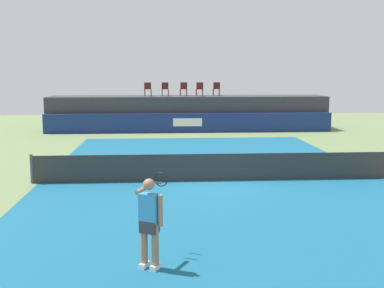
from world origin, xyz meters
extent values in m
plane|color=#6B7F51|center=(0.00, 3.00, 0.00)|extent=(48.00, 48.00, 0.00)
cube|color=#16597A|center=(0.00, 0.00, 0.00)|extent=(12.00, 22.00, 0.00)
cube|color=navy|center=(0.00, 13.50, 0.60)|extent=(18.00, 0.20, 1.20)
cube|color=white|center=(-0.14, 13.39, 0.66)|extent=(1.80, 0.02, 0.50)
cube|color=#38383D|center=(0.00, 15.30, 1.10)|extent=(18.00, 2.80, 2.20)
cylinder|color=#561919|center=(-2.40, 15.48, 2.42)|extent=(0.04, 0.04, 0.44)
cylinder|color=#561919|center=(-2.80, 15.49, 2.42)|extent=(0.04, 0.04, 0.44)
cylinder|color=#561919|center=(-2.42, 15.07, 2.42)|extent=(0.04, 0.04, 0.44)
cylinder|color=#561919|center=(-2.82, 15.09, 2.42)|extent=(0.04, 0.04, 0.44)
cube|color=#561919|center=(-2.61, 15.28, 2.66)|extent=(0.46, 0.46, 0.03)
cube|color=#561919|center=(-2.62, 15.07, 2.88)|extent=(0.44, 0.04, 0.42)
cylinder|color=#561919|center=(-1.27, 15.58, 2.42)|extent=(0.04, 0.04, 0.44)
cylinder|color=#561919|center=(-1.68, 15.60, 2.42)|extent=(0.04, 0.04, 0.44)
cylinder|color=#561919|center=(-1.30, 15.17, 2.42)|extent=(0.04, 0.04, 0.44)
cylinder|color=#561919|center=(-1.70, 15.20, 2.42)|extent=(0.04, 0.04, 0.44)
cube|color=#561919|center=(-1.49, 15.39, 2.66)|extent=(0.46, 0.46, 0.03)
cube|color=#561919|center=(-1.50, 15.18, 2.88)|extent=(0.44, 0.05, 0.42)
cylinder|color=#561919|center=(-0.10, 15.66, 2.42)|extent=(0.04, 0.04, 0.44)
cylinder|color=#561919|center=(-0.50, 15.63, 2.42)|extent=(0.04, 0.04, 0.44)
cylinder|color=#561919|center=(-0.07, 15.26, 2.42)|extent=(0.04, 0.04, 0.44)
cylinder|color=#561919|center=(-0.48, 15.23, 2.42)|extent=(0.04, 0.04, 0.44)
cube|color=#561919|center=(-0.29, 15.45, 2.66)|extent=(0.47, 0.47, 0.03)
cube|color=#561919|center=(-0.27, 15.24, 2.88)|extent=(0.44, 0.05, 0.42)
cylinder|color=#561919|center=(0.93, 15.21, 2.42)|extent=(0.04, 0.04, 0.44)
cylinder|color=#561919|center=(0.53, 15.20, 2.42)|extent=(0.04, 0.04, 0.44)
cylinder|color=#561919|center=(0.94, 14.81, 2.42)|extent=(0.04, 0.04, 0.44)
cylinder|color=#561919|center=(0.54, 14.80, 2.42)|extent=(0.04, 0.04, 0.44)
cube|color=#561919|center=(0.73, 15.00, 2.66)|extent=(0.45, 0.45, 0.03)
cube|color=#561919|center=(0.74, 14.79, 2.88)|extent=(0.44, 0.04, 0.42)
cylinder|color=#561919|center=(2.09, 15.67, 2.42)|extent=(0.04, 0.04, 0.44)
cylinder|color=#561919|center=(1.69, 15.67, 2.42)|extent=(0.04, 0.04, 0.44)
cylinder|color=#561919|center=(2.09, 15.27, 2.42)|extent=(0.04, 0.04, 0.44)
cylinder|color=#561919|center=(1.69, 15.27, 2.42)|extent=(0.04, 0.04, 0.44)
cube|color=#561919|center=(1.89, 15.47, 2.66)|extent=(0.44, 0.44, 0.03)
cube|color=#561919|center=(1.89, 15.26, 2.88)|extent=(0.44, 0.03, 0.42)
cube|color=#2D2D2D|center=(0.00, 0.00, 0.47)|extent=(12.40, 0.02, 0.95)
cylinder|color=#4C4C51|center=(-6.20, 0.00, 0.50)|extent=(0.10, 0.10, 1.00)
cube|color=white|center=(-1.95, -7.51, 0.05)|extent=(0.22, 0.29, 0.10)
cylinder|color=#997051|center=(-1.95, -7.51, 0.51)|extent=(0.14, 0.14, 0.82)
cube|color=white|center=(-2.17, -7.40, 0.05)|extent=(0.22, 0.29, 0.10)
cylinder|color=#997051|center=(-2.17, -7.40, 0.51)|extent=(0.14, 0.14, 0.82)
cube|color=#333338|center=(-2.06, -7.46, 0.84)|extent=(0.40, 0.35, 0.24)
cube|color=#338CCC|center=(-2.06, -7.46, 1.20)|extent=(0.41, 0.34, 0.56)
sphere|color=#997051|center=(-2.06, -7.46, 1.66)|extent=(0.22, 0.22, 0.22)
cylinder|color=#997051|center=(-1.85, -7.57, 1.18)|extent=(0.09, 0.09, 0.60)
cylinder|color=#997051|center=(-2.15, -7.11, 1.50)|extent=(0.35, 0.58, 0.14)
cylinder|color=black|center=(-1.96, -6.73, 1.53)|extent=(0.28, 0.16, 0.03)
torus|color=black|center=(-1.83, -6.47, 1.53)|extent=(0.28, 0.16, 0.30)
sphere|color=#D8EA33|center=(-3.48, 2.57, 0.04)|extent=(0.07, 0.07, 0.07)
camera|label=1|loc=(-1.84, -16.30, 3.74)|focal=45.02mm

